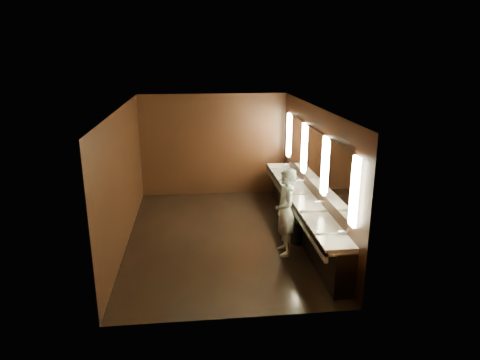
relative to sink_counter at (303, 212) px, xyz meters
name	(u,v)px	position (x,y,z in m)	size (l,w,h in m)	color
floor	(222,236)	(-1.79, 0.00, -0.50)	(6.00, 6.00, 0.00)	black
ceiling	(220,108)	(-1.79, 0.00, 2.30)	(4.00, 6.00, 0.02)	#2D2D2B
wall_back	(214,145)	(-1.79, 3.00, 0.90)	(4.00, 0.02, 2.80)	black
wall_front	(235,233)	(-1.79, -3.00, 0.90)	(4.00, 0.02, 2.80)	black
wall_left	(123,178)	(-3.79, 0.00, 0.90)	(0.02, 6.00, 2.80)	black
wall_right	(314,172)	(0.21, 0.00, 0.90)	(0.02, 6.00, 2.80)	black
sink_counter	(303,212)	(0.00, 0.00, 0.00)	(0.55, 5.40, 1.01)	black
mirror_band	(314,156)	(0.19, 0.00, 1.25)	(0.06, 5.03, 1.15)	#FBEDB2
person	(286,212)	(-0.59, -0.93, 0.38)	(0.64, 0.42, 1.75)	#9BD7E7
trash_bin	(298,232)	(-0.22, -0.49, -0.24)	(0.32, 0.32, 0.50)	black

